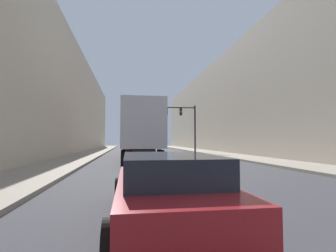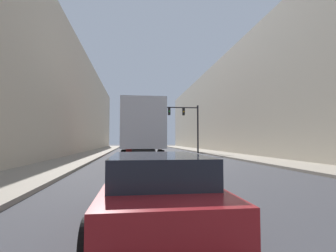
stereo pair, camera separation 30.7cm
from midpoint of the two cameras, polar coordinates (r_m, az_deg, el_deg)
name	(u,v)px [view 2 (the right image)]	position (r m, az deg, el deg)	size (l,w,h in m)	color
sidewalk_right	(218,153)	(30.99, 11.05, -5.85)	(3.17, 80.00, 0.15)	gray
sidewalk_left	(91,154)	(29.67, -16.05, -5.91)	(3.17, 80.00, 0.15)	gray
building_right	(254,102)	(33.05, 18.52, 5.07)	(6.00, 80.00, 12.39)	#BCB29E
building_left	(48,96)	(31.01, -24.33, 6.06)	(6.00, 80.00, 12.75)	beige
semi_truck	(140,131)	(20.79, -5.65, -1.20)	(2.56, 13.30, 4.00)	silver
sedan_car	(156,190)	(5.09, -0.82, -13.68)	(2.07, 4.73, 1.30)	maroon
traffic_signal_gantry	(188,120)	(32.54, 4.55, 1.30)	(5.51, 0.35, 5.93)	black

